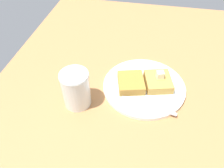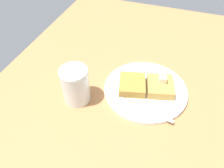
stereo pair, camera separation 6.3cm
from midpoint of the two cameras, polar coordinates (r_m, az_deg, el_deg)
name	(u,v)px [view 1 (the left image)]	position (r cm, az deg, el deg)	size (l,w,h in cm)	color
table_surface	(148,70)	(75.82, 7.09, 3.50)	(96.52, 96.52, 2.18)	#B67A48
plate	(144,86)	(67.68, 5.74, -0.71)	(25.18, 25.18, 1.05)	white
toast_slice_left	(158,82)	(67.12, 9.37, 0.50)	(7.65, 8.56, 2.63)	#C09543
toast_slice_middle	(131,83)	(65.95, 2.27, 0.22)	(7.65, 8.56, 2.63)	#B38234
butter_pat_primary	(160,75)	(65.94, 9.85, 2.28)	(2.10, 1.89, 2.10)	#F7EDC4
fork	(145,105)	(61.77, 5.65, -5.71)	(15.99, 4.34, 0.36)	silver
syrup_jar	(76,89)	(61.29, -12.26, -1.56)	(7.93, 7.93, 11.01)	#3C140A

